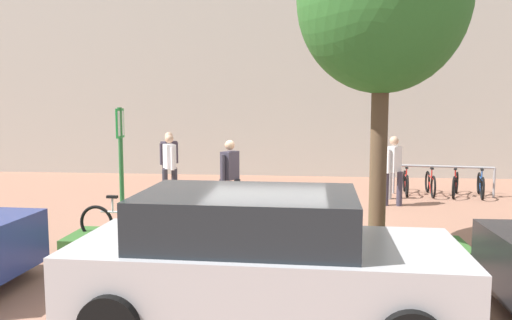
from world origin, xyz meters
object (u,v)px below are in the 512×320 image
Objects in this scene: bike_rack_cluster at (443,183)px; person_suited_dark at (230,173)px; tree_sidewalk at (383,0)px; bike_at_sign at (123,223)px; parking_sign_post at (121,155)px; person_casual_tan at (393,166)px; person_shirt_white at (170,163)px; car_silver_sedan at (261,261)px; person_suited_navy at (169,159)px; bollard_steel at (389,182)px.

bike_rack_cluster is 1.53× the size of person_suited_dark.
tree_sidewalk reaches higher than bike_at_sign.
parking_sign_post is 6.73m from person_casual_tan.
bike_at_sign is at bearing -142.11° from bike_rack_cluster.
parking_sign_post is 1.43× the size of person_suited_dark.
bike_at_sign reaches higher than bike_rack_cluster.
parking_sign_post is 4.09m from person_shirt_white.
person_suited_dark is 1.00× the size of person_shirt_white.
car_silver_sedan reaches higher than bike_at_sign.
person_suited_navy is at bearing 169.57° from person_casual_tan.
car_silver_sedan is (-4.18, -8.72, 0.41)m from bike_rack_cluster.
bike_rack_cluster is at bearing 44.67° from person_casual_tan.
bike_at_sign is at bearing -84.27° from person_suited_navy.
bike_at_sign is at bearing -126.37° from person_suited_dark.
person_suited_navy is at bearing 127.75° from person_suited_dark.
parking_sign_post is 1.43× the size of person_casual_tan.
tree_sidewalk is 3.32× the size of person_suited_navy.
person_suited_navy is (-5.01, 5.26, -3.19)m from tree_sidewalk.
bollard_steel is 0.52× the size of person_suited_dark.
bollard_steel is 0.21× the size of car_silver_sedan.
person_suited_navy is 0.40× the size of car_silver_sedan.
car_silver_sedan is at bearing -108.13° from bollard_steel.
person_suited_navy is (-0.50, 4.99, 0.63)m from bike_at_sign.
car_silver_sedan is (1.21, -5.47, -0.23)m from person_suited_dark.
bike_rack_cluster is 7.41m from person_shirt_white.
person_shirt_white is 5.63m from person_casual_tan.
car_silver_sedan is at bearing -115.62° from bike_rack_cluster.
person_shirt_white is (-0.20, 3.94, 0.63)m from bike_at_sign.
person_casual_tan is (0.92, 4.16, -3.19)m from tree_sidewalk.
bike_at_sign is 0.98× the size of person_suited_dark.
bollard_steel is at bearing 71.87° from car_silver_sedan.
person_suited_dark is (-2.88, 2.49, -3.19)m from tree_sidewalk.
person_suited_dark reaches higher than car_silver_sedan.
person_shirt_white is 7.81m from car_silver_sedan.
tree_sidewalk reaches higher than person_suited_dark.
bike_rack_cluster is at bearing 3.64° from person_suited_navy.
parking_sign_post is 1.43× the size of person_shirt_white.
person_suited_dark is at bearing -52.25° from person_suited_navy.
person_shirt_white is (0.30, -1.04, 0.00)m from person_suited_navy.
bollard_steel is at bearing 87.16° from person_casual_tan.
person_suited_dark and person_casual_tan have the same top height.
bollard_steel is at bearing 41.21° from bike_at_sign.
bike_rack_cluster is 2.93× the size of bollard_steel.
bike_rack_cluster is at bearing 64.38° from car_silver_sedan.
bollard_steel is (5.44, 4.89, -1.15)m from parking_sign_post.
car_silver_sedan is (2.84, -3.25, 0.41)m from bike_at_sign.
bike_at_sign is 4.34m from car_silver_sedan.
person_casual_tan is at bearing -135.33° from bike_rack_cluster.
tree_sidewalk is 2.17× the size of bike_rack_cluster.
parking_sign_post is at bearing -138.06° from bollard_steel.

